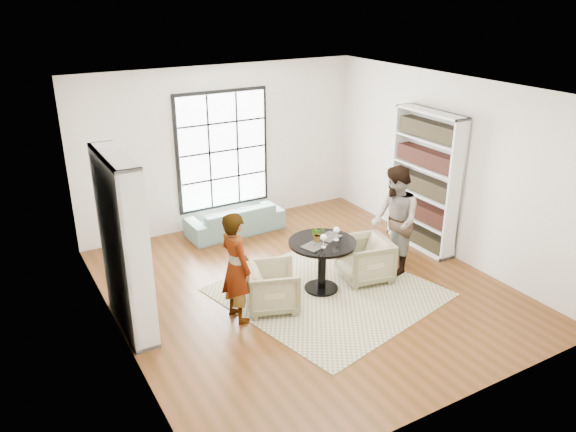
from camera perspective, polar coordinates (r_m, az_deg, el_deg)
ground at (r=8.64m, az=1.78°, el=-7.29°), size 6.00×6.00×0.00m
room_shell at (r=8.53m, az=-0.02°, el=1.65°), size 6.00×6.01×6.00m
rug at (r=8.53m, az=4.10°, el=-7.72°), size 3.33×3.33×0.01m
pedestal_table at (r=8.34m, az=3.49°, el=-3.99°), size 1.00×1.00×0.80m
sofa at (r=10.47m, az=-5.42°, el=-0.30°), size 1.82×0.76×0.53m
armchair_left at (r=7.99m, az=-1.59°, el=-7.23°), size 0.91×0.90×0.66m
armchair_right at (r=8.82m, az=7.81°, el=-4.39°), size 0.87×0.86×0.68m
person_left at (r=7.56m, az=-5.31°, el=-5.21°), size 0.44×0.61×1.57m
person_right at (r=8.92m, az=10.80°, el=-0.49°), size 0.91×1.02×1.74m
placemat_left at (r=8.10m, az=2.70°, el=-3.04°), size 0.40×0.35×0.01m
placemat_right at (r=8.40m, az=4.24°, el=-2.13°), size 0.40×0.35×0.01m
cutlery_left at (r=8.10m, az=2.70°, el=-3.00°), size 0.20×0.25×0.01m
cutlery_right at (r=8.39m, az=4.24°, el=-2.08°), size 0.20×0.25×0.01m
wine_glass_left at (r=8.01m, az=3.64°, el=-2.25°), size 0.09×0.09×0.20m
wine_glass_right at (r=8.25m, az=4.95°, el=-1.50°), size 0.10×0.10×0.21m
flower_centerpiece at (r=8.22m, az=3.04°, el=-1.82°), size 0.21×0.18×0.23m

